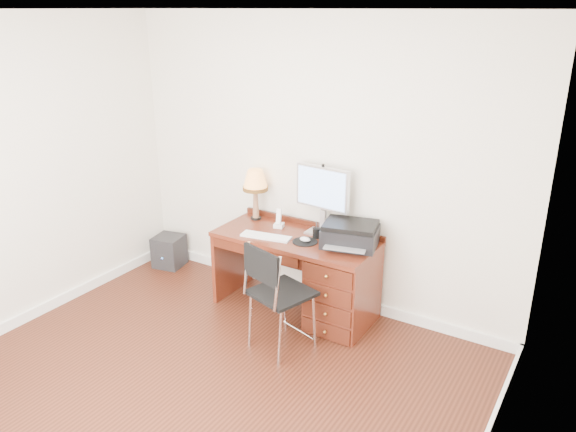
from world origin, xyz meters
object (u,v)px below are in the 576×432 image
Objects in this scene: desk at (326,278)px; monitor at (322,192)px; leg_lamp at (255,183)px; chair at (277,288)px; equipment_box at (169,251)px; printer at (350,234)px; phone at (279,222)px.

monitor reaches higher than desk.
leg_lamp is 1.28m from chair.
equipment_box is (-1.84, -0.12, -0.97)m from monitor.
monitor is at bearing 2.35° from leg_lamp.
monitor is at bearing 129.39° from desk.
leg_lamp is (-1.07, 0.10, 0.27)m from printer.
chair is at bearing -124.39° from printer.
phone reaches higher than desk.
chair is 2.10m from equipment_box.
chair reaches higher than desk.
desk is 2.38× the size of monitor.
chair is (-0.10, -0.66, 0.17)m from desk.
equipment_box is (-1.91, 0.76, -0.40)m from chair.
monitor reaches higher than phone.
printer is 2.95× the size of phone.
printer reaches higher than equipment_box.
phone is (-0.58, 0.11, 0.39)m from desk.
chair is (0.07, -0.87, -0.57)m from monitor.
phone is at bearing -160.79° from monitor.
leg_lamp is 1.47m from equipment_box.
printer is at bearing -11.49° from equipment_box.
desk is at bearing -11.62° from leg_lamp.
desk is 4.33× the size of equipment_box.
leg_lamp is 1.45× the size of equipment_box.
desk is 0.48m from printer.
leg_lamp is 0.45m from phone.
printer is 1.11m from leg_lamp.
equipment_box is at bearing -175.59° from leg_lamp.
desk is 2.03m from equipment_box.
desk reaches higher than equipment_box.
monitor is 1.16× the size of printer.
printer is 0.57× the size of chair.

